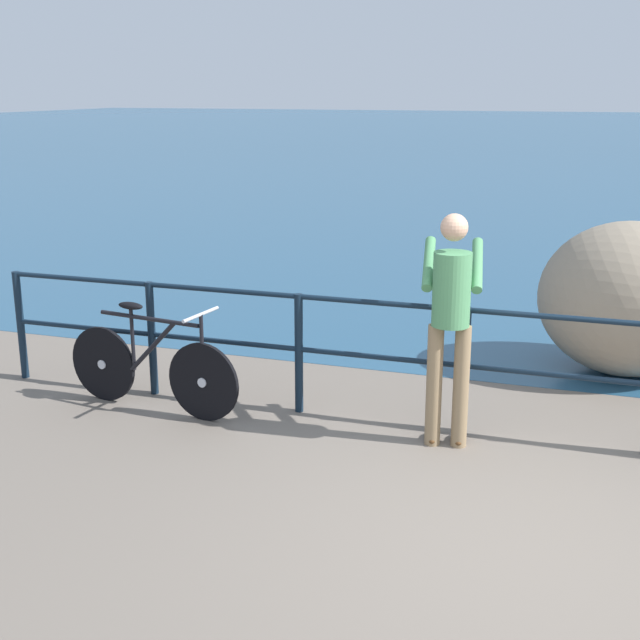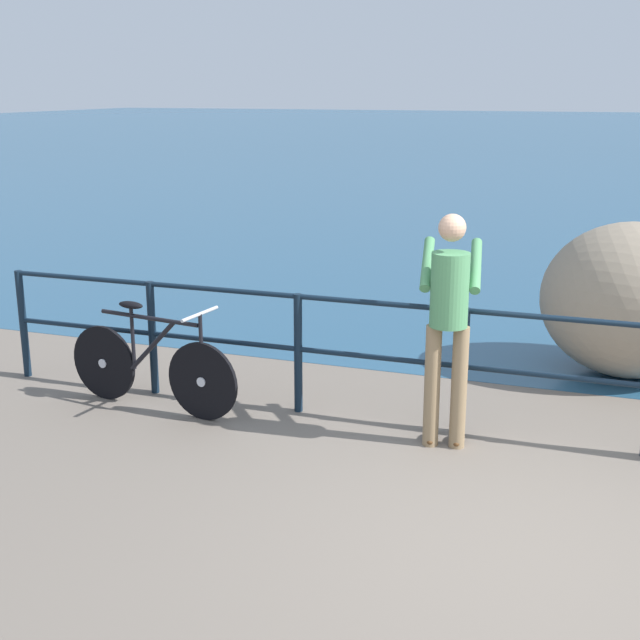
{
  "view_description": "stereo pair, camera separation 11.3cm",
  "coord_description": "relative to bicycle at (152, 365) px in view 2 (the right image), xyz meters",
  "views": [
    {
      "loc": [
        0.2,
        -4.64,
        2.65
      ],
      "look_at": [
        -2.01,
        2.03,
        0.7
      ],
      "focal_mm": 47.32,
      "sensor_mm": 36.0,
      "label": 1
    },
    {
      "loc": [
        0.31,
        -4.61,
        2.65
      ],
      "look_at": [
        -2.01,
        2.03,
        0.7
      ],
      "focal_mm": 47.32,
      "sensor_mm": 36.0,
      "label": 2
    }
  ],
  "objects": [
    {
      "name": "promenade_railing",
      "position": [
        3.25,
        0.35,
        0.25
      ],
      "size": [
        9.69,
        0.07,
        1.02
      ],
      "color": "black",
      "rests_on": "ground_plane"
    },
    {
      "name": "ground_plane",
      "position": [
        3.25,
        18.72,
        -0.44
      ],
      "size": [
        120.0,
        120.0,
        0.1
      ],
      "primitive_type": "cube",
      "color": "#6B6056"
    },
    {
      "name": "bicycle",
      "position": [
        0.0,
        0.0,
        0.0
      ],
      "size": [
        1.69,
        0.48,
        0.92
      ],
      "rotation": [
        0.0,
        0.0,
        -0.14
      ],
      "color": "black",
      "rests_on": "ground_plane"
    },
    {
      "name": "breakwater_boulder_main",
      "position": [
        3.79,
        2.27,
        0.34
      ],
      "size": [
        1.67,
        1.56,
        1.46
      ],
      "color": "gray",
      "rests_on": "ground"
    },
    {
      "name": "person_at_railing",
      "position": [
        2.48,
        0.07,
        0.6
      ],
      "size": [
        0.51,
        0.66,
        1.78
      ],
      "rotation": [
        0.0,
        0.0,
        1.72
      ],
      "color": "#8C7251",
      "rests_on": "ground_plane"
    },
    {
      "name": "sea_surface",
      "position": [
        3.25,
        46.58,
        -0.39
      ],
      "size": [
        120.0,
        90.0,
        0.01
      ],
      "primitive_type": "cube",
      "color": "navy",
      "rests_on": "ground_plane"
    }
  ]
}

